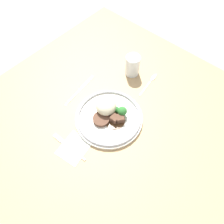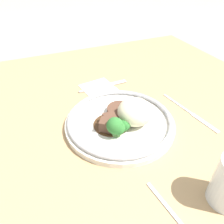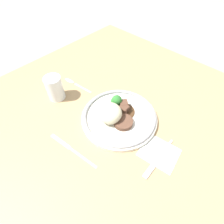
# 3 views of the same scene
# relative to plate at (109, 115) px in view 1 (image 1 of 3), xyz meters

# --- Properties ---
(ground_plane) EXTENTS (8.00, 8.00, 0.00)m
(ground_plane) POSITION_rel_plate_xyz_m (0.01, -0.00, -0.07)
(ground_plane) COLOR tan
(dining_table) EXTENTS (1.16, 1.14, 0.04)m
(dining_table) POSITION_rel_plate_xyz_m (0.01, -0.00, -0.04)
(dining_table) COLOR tan
(dining_table) RESTS_ON ground
(napkin) EXTENTS (0.13, 0.12, 0.00)m
(napkin) POSITION_rel_plate_xyz_m (-0.20, 0.01, -0.02)
(napkin) COLOR silver
(napkin) RESTS_ON dining_table
(plate) EXTENTS (0.29, 0.29, 0.08)m
(plate) POSITION_rel_plate_xyz_m (0.00, 0.00, 0.00)
(plate) COLOR silver
(plate) RESTS_ON dining_table
(juice_glass) EXTENTS (0.07, 0.07, 0.10)m
(juice_glass) POSITION_rel_plate_xyz_m (0.27, 0.09, 0.02)
(juice_glass) COLOR yellow
(juice_glass) RESTS_ON dining_table
(fork) EXTENTS (0.02, 0.18, 0.00)m
(fork) POSITION_rel_plate_xyz_m (-0.21, 0.05, -0.02)
(fork) COLOR silver
(fork) RESTS_ON napkin
(knife) EXTENTS (0.21, 0.04, 0.00)m
(knife) POSITION_rel_plate_xyz_m (0.03, 0.21, -0.02)
(knife) COLOR silver
(knife) RESTS_ON dining_table
(spoon) EXTENTS (0.16, 0.03, 0.01)m
(spoon) POSITION_rel_plate_xyz_m (0.29, -0.01, -0.02)
(spoon) COLOR silver
(spoon) RESTS_ON dining_table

